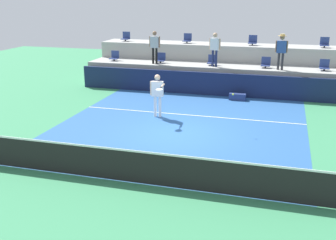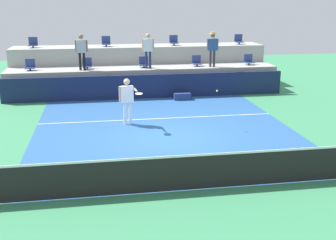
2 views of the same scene
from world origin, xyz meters
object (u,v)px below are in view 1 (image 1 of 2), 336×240
stadium_chair_upper_left (187,39)px  tennis_player (157,91)px  stadium_chair_lower_far_left (115,57)px  stadium_chair_upper_right (253,41)px  stadium_chair_lower_left (161,59)px  spectator_leaning_on_rail (155,44)px  equipment_bag (237,97)px  stadium_chair_lower_right (266,63)px  spectator_with_hat (282,48)px  stadium_chair_lower_center (212,61)px  stadium_chair_lower_far_right (324,66)px  stadium_chair_upper_far_left (126,37)px  tennis_ball (233,94)px  spectator_in_grey (215,46)px  stadium_chair_upper_far_right (325,43)px

stadium_chair_upper_left → tennis_player: size_ratio=0.30×
stadium_chair_lower_far_left → stadium_chair_upper_right: 7.39m
stadium_chair_lower_far_left → stadium_chair_lower_left: same height
spectator_leaning_on_rail → equipment_bag: spectator_leaning_on_rail is taller
stadium_chair_lower_right → spectator_with_hat: 1.12m
stadium_chair_lower_far_left → spectator_with_hat: spectator_with_hat is taller
stadium_chair_lower_center → tennis_player: 5.55m
stadium_chair_lower_far_left → stadium_chair_lower_left: (2.61, 0.00, 0.00)m
stadium_chair_lower_far_right → stadium_chair_lower_center: bearing=180.0°
stadium_chair_lower_left → stadium_chair_lower_center: bearing=0.0°
stadium_chair_upper_far_left → spectator_with_hat: 8.94m
stadium_chair_lower_center → stadium_chair_upper_left: bearing=133.9°
stadium_chair_lower_center → tennis_ball: 6.65m
stadium_chair_upper_right → spectator_in_grey: spectator_in_grey is taller
stadium_chair_upper_right → spectator_in_grey: 2.73m
tennis_player → tennis_ball: bearing=-17.6°
stadium_chair_upper_far_left → tennis_player: 8.41m
tennis_player → stadium_chair_upper_left: bearing=94.2°
stadium_chair_lower_far_left → stadium_chair_upper_far_left: size_ratio=1.00×
stadium_chair_lower_center → spectator_leaning_on_rail: bearing=-172.5°
spectator_leaning_on_rail → stadium_chair_upper_left: bearing=61.5°
stadium_chair_lower_left → tennis_player: (1.50, -5.40, -0.42)m
stadium_chair_lower_right → spectator_leaning_on_rail: bearing=-176.0°
spectator_in_grey → stadium_chair_lower_right: bearing=8.9°
tennis_player → spectator_leaning_on_rail: 5.44m
stadium_chair_lower_far_right → stadium_chair_upper_far_right: 1.99m
stadium_chair_lower_far_left → tennis_player: bearing=-52.7°
tennis_player → stadium_chair_upper_right: bearing=67.4°
stadium_chair_lower_center → equipment_bag: (1.55, -1.85, -1.31)m
stadium_chair_upper_far_left → spectator_leaning_on_rail: bearing=-41.9°
stadium_chair_lower_far_right → tennis_ball: stadium_chair_lower_far_right is taller
stadium_chair_upper_far_right → equipment_bag: stadium_chair_upper_far_right is taller
stadium_chair_lower_center → stadium_chair_lower_far_right: 5.32m
stadium_chair_lower_far_right → stadium_chair_lower_far_left: bearing=180.0°
stadium_chair_lower_far_left → stadium_chair_lower_left: size_ratio=1.00×
stadium_chair_upper_right → equipment_bag: stadium_chair_upper_right is taller
spectator_in_grey → spectator_with_hat: 3.15m
stadium_chair_lower_left → stadium_chair_upper_right: bearing=21.8°
stadium_chair_upper_right → tennis_player: 7.91m
tennis_ball → spectator_in_grey: bearing=105.8°
spectator_in_grey → stadium_chair_lower_left: bearing=172.4°
stadium_chair_upper_far_left → stadium_chair_lower_far_right: bearing=-9.6°
stadium_chair_lower_center → stadium_chair_upper_right: bearing=45.0°
stadium_chair_lower_right → tennis_ball: 6.43m
stadium_chair_lower_left → spectator_with_hat: bearing=-3.6°
stadium_chair_lower_left → tennis_ball: 7.85m
stadium_chair_upper_left → tennis_ball: (3.60, -8.18, -0.95)m
stadium_chair_lower_far_left → stadium_chair_lower_right: bearing=0.0°
stadium_chair_lower_left → stadium_chair_upper_far_left: size_ratio=1.00×
stadium_chair_lower_left → stadium_chair_upper_far_left: 3.31m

